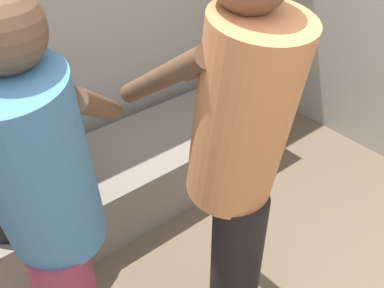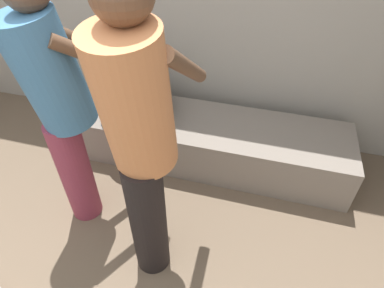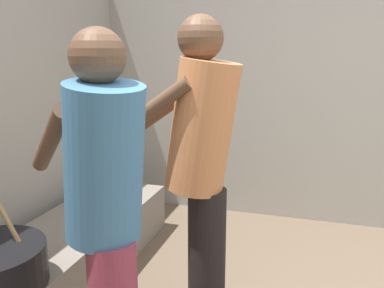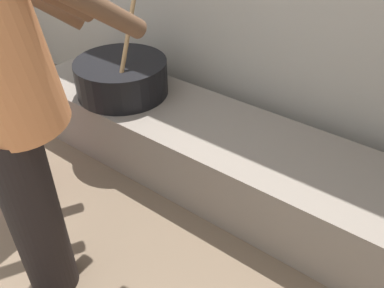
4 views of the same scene
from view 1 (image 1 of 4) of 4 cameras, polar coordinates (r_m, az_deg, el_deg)
hearth_ledge at (r=2.53m, az=-9.87°, el=-4.90°), size 2.32×0.60×0.36m
cooking_pot_main at (r=2.19m, az=-21.83°, el=-5.21°), size 0.54×0.54×0.66m
cook_in_blue_shirt at (r=1.38m, az=-18.49°, el=-8.57°), size 0.66×0.71×1.58m
cook_in_orange_shirt at (r=1.42m, az=6.19°, el=-2.00°), size 0.36×0.69×1.66m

